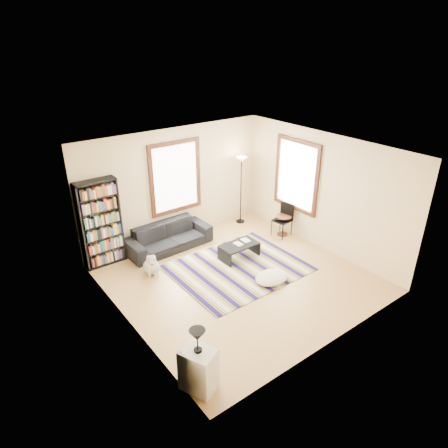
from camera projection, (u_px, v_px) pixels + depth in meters
floor at (238, 280)px, 8.65m from camera, size 5.00×5.00×0.10m
ceiling at (240, 149)px, 7.38m from camera, size 5.00×5.00×0.10m
wall_back at (174, 184)px, 9.85m from camera, size 5.00×0.10×2.80m
wall_front at (342, 275)px, 6.18m from camera, size 5.00×0.10×2.80m
wall_left at (120, 259)px, 6.64m from camera, size 0.10×5.00×2.80m
wall_right at (323, 192)px, 9.39m from camera, size 0.10×5.00×2.80m
window_back at (175, 177)px, 9.70m from camera, size 1.20×0.06×1.60m
window_right at (297, 175)px, 9.84m from camera, size 0.06×1.20×1.60m
rug at (238, 268)px, 8.97m from camera, size 2.83×2.27×0.02m
sofa at (169, 237)px, 9.69m from camera, size 0.88×2.12×0.61m
bookshelf at (100, 224)px, 8.76m from camera, size 0.90×0.30×2.00m
coffee_table at (239, 251)px, 9.32m from camera, size 0.94×0.59×0.36m
book_a at (236, 245)px, 9.18m from camera, size 0.22×0.17×0.02m
book_b at (243, 241)px, 9.35m from camera, size 0.17×0.23×0.02m
floor_cushion at (272, 277)px, 8.47m from camera, size 0.79×0.61×0.19m
floor_lamp at (241, 191)px, 10.75m from camera, size 0.32×0.32×1.86m
side_table at (283, 225)px, 10.33m from camera, size 0.43×0.43×0.54m
folding_chair at (282, 220)px, 10.23m from camera, size 0.48×0.46×0.86m
white_cabinet at (199, 369)px, 5.84m from camera, size 0.55×0.61×0.70m
table_lamp at (198, 341)px, 5.60m from camera, size 0.27×0.27×0.38m
dog at (151, 263)px, 8.67m from camera, size 0.56×0.65×0.55m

